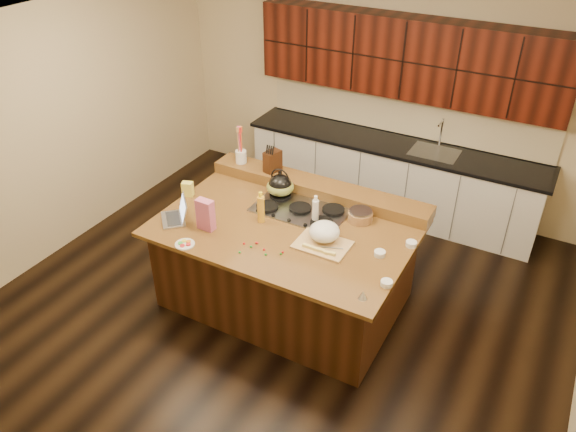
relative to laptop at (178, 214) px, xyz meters
The scene contains 30 objects.
room 1.11m from the laptop, 22.64° to the left, with size 5.52×5.02×2.72m.
island 1.16m from the laptop, 22.64° to the left, with size 2.40×1.60×0.92m.
back_ledge 1.46m from the laptop, 48.85° to the left, with size 2.40×0.30×0.12m, color black.
cooktop 1.19m from the laptop, 36.09° to the left, with size 0.92×0.52×0.05m.
back_counter 2.92m from the laptop, 64.32° to the left, with size 3.70×0.66×2.40m.
kettle 1.07m from the laptop, 51.45° to the left, with size 0.24×0.24×0.21m, color black.
green_bowl 1.07m from the laptop, 51.45° to the left, with size 0.28×0.28×0.15m, color olive.
laptop is the anchor object (origin of this frame).
oil_bottle 0.81m from the laptop, 26.32° to the left, with size 0.07×0.07×0.27m, color gold.
vinegar_bottle 1.32m from the laptop, 25.88° to the left, with size 0.06×0.06×0.25m, color silver.
wooden_tray 1.44m from the laptop, 13.18° to the left, with size 0.48×0.39×0.20m.
ramekin_a 2.11m from the laptop, ahead, with size 0.10×0.10×0.04m, color white.
ramekin_b 2.21m from the laptop, 17.35° to the left, with size 0.10×0.10×0.04m, color white.
ramekin_c 1.96m from the laptop, 11.46° to the left, with size 0.10×0.10×0.04m, color white.
strainer_bowl 1.76m from the laptop, 28.27° to the left, with size 0.24×0.24×0.09m, color #996B3F.
kitchen_timer 2.01m from the laptop, ahead, with size 0.08×0.08×0.07m, color silver.
pink_bag 0.35m from the laptop, ahead, with size 0.17×0.09×0.31m, color #BE597D.
candy_plate 0.45m from the laptop, 44.22° to the right, with size 0.18×0.18×0.01m, color white.
package_box 0.45m from the laptop, 114.82° to the left, with size 0.11×0.08×0.15m, color #F1E955.
utensil_crock 1.11m from the laptop, 88.98° to the left, with size 0.12×0.12×0.14m, color white.
knife_block 1.19m from the laptop, 69.19° to the left, with size 0.11×0.19×0.23m, color black.
gumdrop_0 0.78m from the laptop, ahead, with size 0.02×0.02×0.02m, color red.
gumdrop_1 0.87m from the laptop, ahead, with size 0.02×0.02×0.02m, color #198C26.
gumdrop_2 1.15m from the laptop, ahead, with size 0.02×0.02×0.02m, color red.
gumdrop_3 0.84m from the laptop, 12.09° to the right, with size 0.02×0.02×0.02m, color #198C26.
gumdrop_4 0.88m from the laptop, ahead, with size 0.02×0.02×0.02m, color red.
gumdrop_5 1.15m from the laptop, ahead, with size 0.02×0.02×0.02m, color #198C26.
gumdrop_6 0.99m from the laptop, ahead, with size 0.02×0.02×0.02m, color red.
gumdrop_7 1.04m from the laptop, ahead, with size 0.02×0.02×0.02m, color #198C26.
gumdrop_8 0.88m from the laptop, ahead, with size 0.02×0.02×0.02m, color red.
Camera 1 is at (2.15, -3.86, 3.89)m, focal length 35.00 mm.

